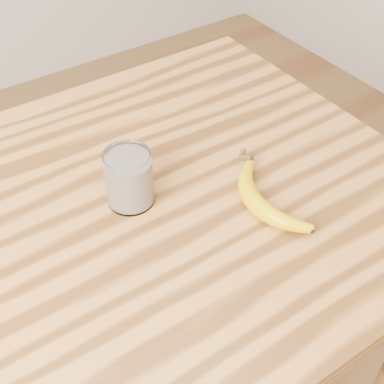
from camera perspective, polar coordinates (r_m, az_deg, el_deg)
table at (r=0.97m, az=-10.78°, el=-9.44°), size 1.20×0.80×0.90m
smoothie_glass at (r=0.88m, az=-6.73°, el=1.39°), size 0.08×0.08×0.10m
banana at (r=0.88m, az=6.69°, el=-1.18°), size 0.13×0.27×0.03m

